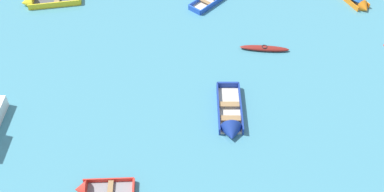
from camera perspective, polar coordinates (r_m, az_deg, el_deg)
rowboat_deep_blue_back_row_right at (r=26.10m, az=4.80°, el=-3.20°), size 2.23×4.47×1.25m
rowboat_red_far_right at (r=23.90m, az=-12.18°, el=-11.23°), size 3.10×1.71×0.93m
kayak_maroon_distant_center at (r=31.18m, az=8.95°, el=5.85°), size 3.31×0.96×0.31m
rowboat_orange_near_left at (r=37.14m, az=19.69°, el=11.04°), size 2.70×3.12×0.97m
rowboat_yellow_back_row_center at (r=36.90m, az=-18.41°, el=10.99°), size 4.50×2.89×1.24m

